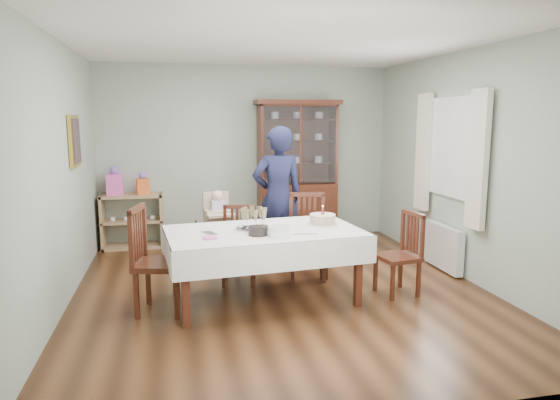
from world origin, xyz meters
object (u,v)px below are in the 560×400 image
object	(u,v)px
china_cabinet	(297,169)
woman	(278,198)
sideboard	(133,221)
dining_table	(264,265)
gift_bag_pink	(115,182)
chair_far_left	(239,260)
birthday_cake	(323,220)
chair_end_left	(160,281)
high_chair	(219,238)
chair_end_right	(398,270)
chair_far_right	(307,253)
champagne_tray	(254,223)
gift_bag_orange	(143,184)

from	to	relation	value
china_cabinet	woman	bearing A→B (deg)	-113.59
sideboard	woman	bearing A→B (deg)	-36.13
dining_table	gift_bag_pink	bearing A→B (deg)	124.37
sideboard	chair_far_left	size ratio (longest dim) A/B	1.01
chair_far_left	sideboard	bearing A→B (deg)	136.60
chair_far_left	birthday_cake	xyz separation A→B (m)	(0.85, -0.54, 0.55)
sideboard	woman	distance (m)	2.41
chair_end_left	high_chair	bearing A→B (deg)	-13.71
chair_end_left	high_chair	xyz separation A→B (m)	(0.71, 1.36, 0.08)
chair_end_left	chair_end_right	world-z (taller)	chair_end_left
chair_far_right	high_chair	xyz separation A→B (m)	(-1.01, 0.63, 0.09)
chair_end_left	chair_end_right	distance (m)	2.54
china_cabinet	gift_bag_pink	distance (m)	2.72
high_chair	birthday_cake	size ratio (longest dim) A/B	3.13
woman	birthday_cake	world-z (taller)	woman
sideboard	chair_far_right	distance (m)	2.88
china_cabinet	champagne_tray	size ratio (longest dim) A/B	5.80
high_chair	china_cabinet	bearing A→B (deg)	35.44
dining_table	gift_bag_orange	size ratio (longest dim) A/B	6.41
china_cabinet	high_chair	xyz separation A→B (m)	(-1.35, -1.25, -0.73)
chair_far_left	chair_end_right	bearing A→B (deg)	-12.26
chair_far_right	chair_end_right	world-z (taller)	chair_far_right
dining_table	chair_far_right	size ratio (longest dim) A/B	2.09
birthday_cake	gift_bag_orange	world-z (taller)	gift_bag_orange
china_cabinet	chair_far_left	world-z (taller)	china_cabinet
chair_far_left	chair_end_left	size ratio (longest dim) A/B	0.84
woman	gift_bag_pink	size ratio (longest dim) A/B	4.33
chair_end_right	champagne_tray	world-z (taller)	champagne_tray
chair_far_left	woman	xyz separation A→B (m)	(0.58, 0.53, 0.64)
china_cabinet	chair_end_left	world-z (taller)	china_cabinet
sideboard	champagne_tray	world-z (taller)	champagne_tray
chair_far_right	birthday_cake	size ratio (longest dim) A/B	3.14
chair_far_left	high_chair	xyz separation A→B (m)	(-0.18, 0.64, 0.13)
china_cabinet	champagne_tray	bearing A→B (deg)	-113.67
chair_end_right	gift_bag_orange	world-z (taller)	gift_bag_orange
gift_bag_orange	high_chair	bearing A→B (deg)	-52.08
chair_far_right	birthday_cake	xyz separation A→B (m)	(0.01, -0.55, 0.52)
woman	china_cabinet	bearing A→B (deg)	-117.27
dining_table	sideboard	size ratio (longest dim) A/B	2.33
chair_end_right	gift_bag_orange	xyz separation A→B (m)	(-2.81, 2.64, 0.68)
chair_end_right	high_chair	bearing A→B (deg)	-136.68
chair_far_left	gift_bag_orange	bearing A→B (deg)	133.23
gift_bag_pink	gift_bag_orange	xyz separation A→B (m)	(0.39, -0.00, -0.04)
chair_far_right	birthday_cake	distance (m)	0.76
china_cabinet	birthday_cake	size ratio (longest dim) A/B	6.78
chair_far_right	gift_bag_pink	bearing A→B (deg)	153.73
china_cabinet	birthday_cake	bearing A→B (deg)	-97.67
chair_far_right	sideboard	bearing A→B (deg)	150.70
high_chair	champagne_tray	xyz separation A→B (m)	(0.26, -1.22, 0.44)
china_cabinet	champagne_tray	world-z (taller)	china_cabinet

